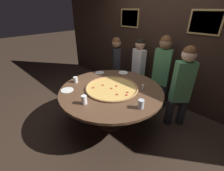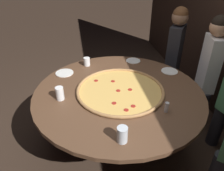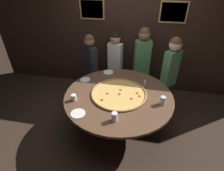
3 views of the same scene
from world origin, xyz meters
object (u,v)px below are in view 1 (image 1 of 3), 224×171
Objects in this scene: white_plate_far_back at (123,73)px; diner_far_right at (116,63)px; drink_cup_front_edge at (141,104)px; diner_centre_back at (182,84)px; dining_table at (111,95)px; drink_cup_by_shaker at (76,80)px; drink_cup_far_left at (84,100)px; white_plate_right_side at (67,90)px; condiment_shaker at (143,87)px; diner_side_left at (138,65)px; white_plate_left_side at (100,73)px; giant_pizza at (112,88)px; diner_far_left at (162,69)px.

diner_far_right reaches higher than white_plate_far_back.
diner_centre_back is at bearing 79.35° from drink_cup_front_edge.
dining_table is at bearing 170.56° from drink_cup_front_edge.
diner_centre_back is at bearing 36.18° from drink_cup_by_shaker.
drink_cup_by_shaker is 0.75m from drink_cup_far_left.
condiment_shaker reaches higher than white_plate_right_side.
white_plate_right_side is at bearing 95.36° from diner_side_left.
white_plate_left_side is (-0.67, 0.33, 0.12)m from dining_table.
white_plate_far_back is 0.14× the size of diner_far_right.
drink_cup_far_left is 0.63× the size of white_plate_right_side.
diner_far_left is at bearing 74.86° from giant_pizza.
white_plate_right_side is at bearing -130.62° from giant_pizza.
drink_cup_far_left is at bearing -52.25° from white_plate_left_side.
drink_cup_by_shaker is 1.48m from diner_side_left.
diner_side_left is 0.92× the size of diner_far_left.
dining_table is 1.20m from diner_far_right.
diner_centre_back is (1.50, 1.10, 0.04)m from drink_cup_by_shaker.
diner_side_left is at bearing 99.83° from drink_cup_far_left.
white_plate_left_side is at bearing -28.06° from diner_centre_back.
drink_cup_front_edge is at bearing -177.51° from diner_far_right.
dining_table is 0.75m from white_plate_right_side.
white_plate_right_side is at bearing -134.48° from condiment_shaker.
condiment_shaker is (0.89, 0.90, 0.05)m from white_plate_right_side.
drink_cup_far_left is (0.69, -0.31, 0.02)m from drink_cup_by_shaker.
white_plate_left_side is at bearing 101.69° from white_plate_right_side.
drink_cup_front_edge is at bearing 91.55° from diner_far_left.
diner_centre_back is (0.85, 0.82, 0.21)m from dining_table.
drink_cup_by_shaker is 0.49× the size of white_plate_right_side.
white_plate_far_back reaches higher than dining_table.
drink_cup_front_edge is 0.09× the size of diner_far_right.
diner_far_left is at bearing 75.08° from dining_table.
dining_table is at bearing 23.01° from drink_cup_by_shaker.
drink_cup_front_edge is at bearing -59.00° from condiment_shaker.
white_plate_left_side is at bearing 91.98° from drink_cup_by_shaker.
diner_far_right is 1.00× the size of diner_side_left.
white_plate_left_side is at bearing -178.87° from condiment_shaker.
drink_cup_front_edge reaches higher than dining_table.
white_plate_left_side and white_plate_far_back have the same top height.
drink_cup_front_edge is 0.09× the size of diner_far_left.
drink_cup_far_left is at bearing -24.27° from drink_cup_by_shaker.
white_plate_far_back is 0.78m from diner_far_left.
diner_side_left is at bearing 102.96° from giant_pizza.
dining_table is at bearing 167.38° from diner_far_right.
dining_table is 8.35× the size of white_plate_right_side.
drink_cup_far_left reaches higher than drink_cup_by_shaker.
drink_cup_front_edge is at bearing 33.32° from diner_centre_back.
dining_table is 17.09× the size of drink_cup_by_shaker.
diner_side_left is (0.22, 1.71, 0.05)m from white_plate_right_side.
diner_centre_back reaches higher than drink_cup_by_shaker.
diner_far_right reaches higher than drink_cup_by_shaker.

